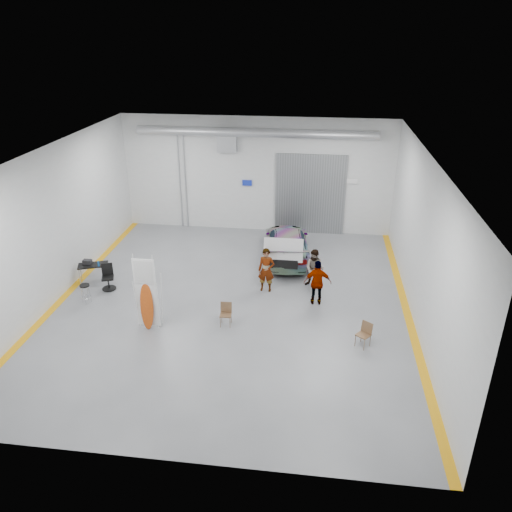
# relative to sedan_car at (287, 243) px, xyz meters

# --- Properties ---
(ground) EXTENTS (16.00, 16.00, 0.00)m
(ground) POSITION_rel_sedan_car_xyz_m (-1.87, -4.64, -0.72)
(ground) COLOR slate
(ground) RESTS_ON ground
(room_shell) EXTENTS (14.02, 16.18, 6.01)m
(room_shell) POSITION_rel_sedan_car_xyz_m (-1.63, -2.42, 3.36)
(room_shell) COLOR silver
(room_shell) RESTS_ON ground
(sedan_car) EXTENTS (2.53, 5.16, 1.44)m
(sedan_car) POSITION_rel_sedan_car_xyz_m (0.00, 0.00, 0.00)
(sedan_car) COLOR silver
(sedan_car) RESTS_ON ground
(person_a) EXTENTS (0.70, 0.48, 1.88)m
(person_a) POSITION_rel_sedan_car_xyz_m (-0.61, -3.39, 0.22)
(person_a) COLOR #906F4E
(person_a) RESTS_ON ground
(person_b) EXTENTS (0.97, 0.84, 1.68)m
(person_b) POSITION_rel_sedan_car_xyz_m (1.36, -2.80, 0.12)
(person_b) COLOR teal
(person_b) RESTS_ON ground
(person_c) EXTENTS (1.11, 0.53, 1.86)m
(person_c) POSITION_rel_sedan_car_xyz_m (1.49, -4.21, 0.21)
(person_c) COLOR #A16535
(person_c) RESTS_ON ground
(surfboard_display) EXTENTS (0.83, 0.23, 2.94)m
(surfboard_display) POSITION_rel_sedan_car_xyz_m (-4.54, -6.77, 0.47)
(surfboard_display) COLOR white
(surfboard_display) RESTS_ON ground
(folding_chair_near) EXTENTS (0.43, 0.45, 0.87)m
(folding_chair_near) POSITION_rel_sedan_car_xyz_m (-1.79, -6.22, -0.45)
(folding_chair_near) COLOR brown
(folding_chair_near) RESTS_ON ground
(folding_chair_far) EXTENTS (0.58, 0.64, 0.89)m
(folding_chair_far) POSITION_rel_sedan_car_xyz_m (3.12, -6.92, -0.44)
(folding_chair_far) COLOR brown
(folding_chair_far) RESTS_ON ground
(shop_stool) EXTENTS (0.40, 0.40, 0.79)m
(shop_stool) POSITION_rel_sedan_car_xyz_m (-7.61, -5.30, -0.33)
(shop_stool) COLOR black
(shop_stool) RESTS_ON ground
(work_table) EXTENTS (1.38, 1.01, 1.01)m
(work_table) POSITION_rel_sedan_car_xyz_m (-8.12, -3.50, 0.06)
(work_table) COLOR #9A9CA2
(work_table) RESTS_ON ground
(office_chair) EXTENTS (0.60, 0.63, 1.09)m
(office_chair) POSITION_rel_sedan_car_xyz_m (-7.15, -4.08, -0.24)
(office_chair) COLOR black
(office_chair) RESTS_ON ground
(trunk_lid) EXTENTS (1.68, 1.02, 0.04)m
(trunk_lid) POSITION_rel_sedan_car_xyz_m (0.00, -2.24, 0.74)
(trunk_lid) COLOR silver
(trunk_lid) RESTS_ON sedan_car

